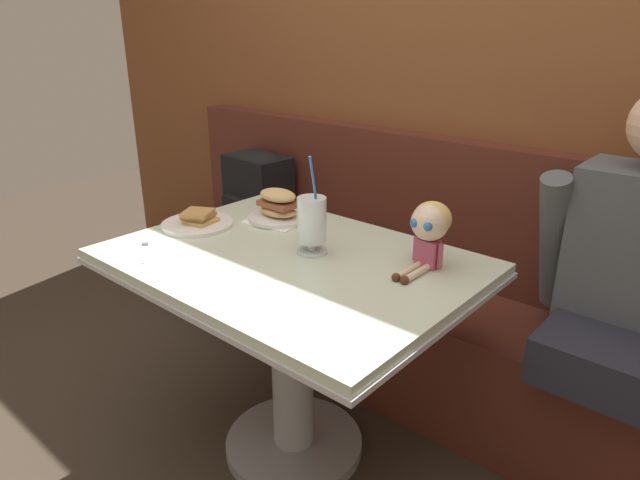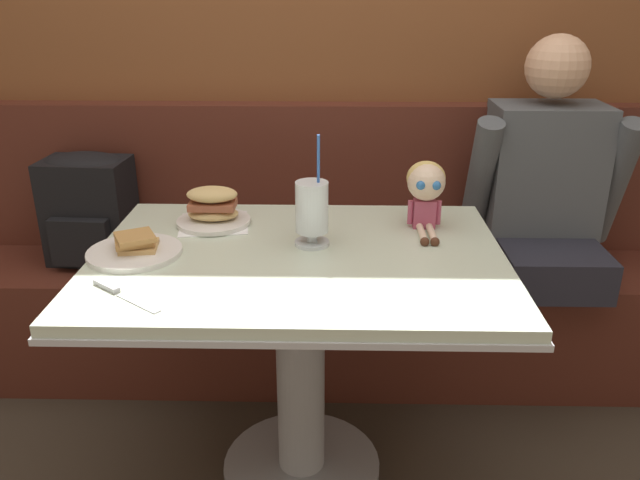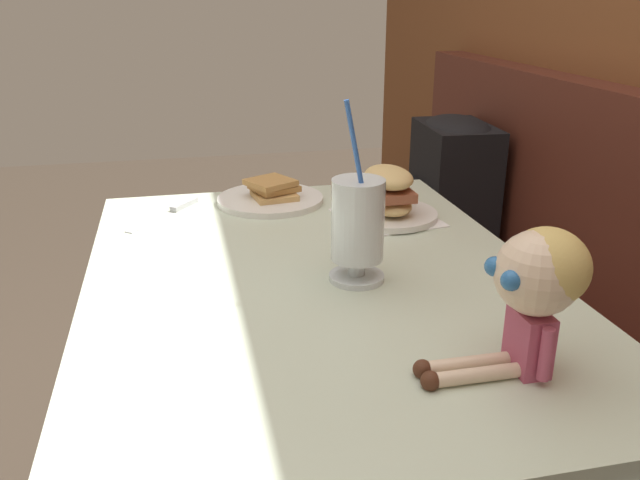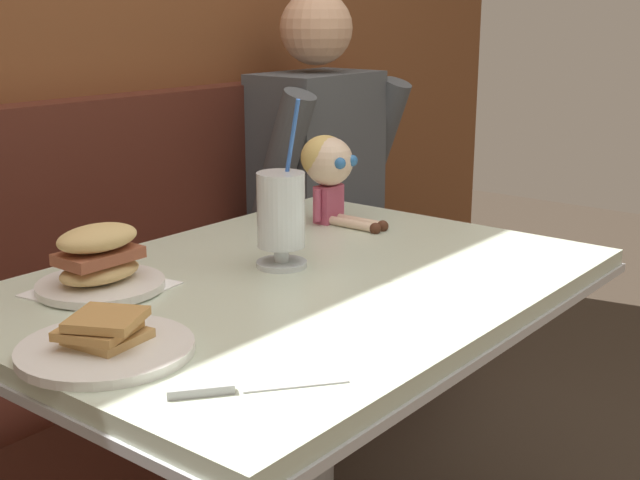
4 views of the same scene
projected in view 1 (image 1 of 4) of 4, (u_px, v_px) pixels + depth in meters
The scene contains 11 objects.
ground_plane at pixel (257, 476), 1.86m from camera, with size 8.00×8.00×0.00m, color #382D23.
wood_panel_wall at pixel (443, 81), 2.16m from camera, with size 4.40×0.08×2.40m, color brown.
booth_bench at pixel (397, 303), 2.31m from camera, with size 2.60×0.48×1.00m.
diner_table at pixel (291, 313), 1.79m from camera, with size 1.11×0.81×0.74m.
toast_plate at pixel (198, 222), 1.97m from camera, with size 0.25×0.25×0.06m.
milkshake_glass at pixel (312, 222), 1.71m from camera, with size 0.10×0.10×0.31m.
sandwich_plate at pixel (278, 208), 2.02m from camera, with size 0.23×0.23×0.12m.
butter_knife at pixel (146, 243), 1.80m from camera, with size 0.20×0.16×0.01m.
seated_doll at pixel (430, 226), 1.60m from camera, with size 0.11×0.22×0.20m.
backpack at pixel (257, 192), 2.66m from camera, with size 0.31×0.26×0.41m.
diner_patron at pixel (635, 269), 1.62m from camera, with size 0.55×0.48×0.81m.
Camera 1 is at (1.11, -0.95, 1.41)m, focal length 31.35 mm.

